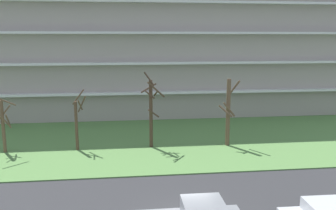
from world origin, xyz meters
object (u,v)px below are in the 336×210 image
at_px(tree_left, 77,122).
at_px(tree_center, 151,110).
at_px(tree_right, 228,111).
at_px(tree_far_left, 3,123).

relative_size(tree_left, tree_center, 0.78).
bearing_deg(tree_left, tree_right, -1.37).
height_order(tree_far_left, tree_center, tree_center).
relative_size(tree_far_left, tree_right, 0.87).
distance_m(tree_center, tree_right, 6.36).
bearing_deg(tree_far_left, tree_center, 0.41).
xyz_separation_m(tree_far_left, tree_right, (17.84, -0.19, 0.53)).
height_order(tree_far_left, tree_left, tree_left).
xyz_separation_m(tree_left, tree_center, (5.91, -0.02, 0.85)).
relative_size(tree_far_left, tree_left, 1.00).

